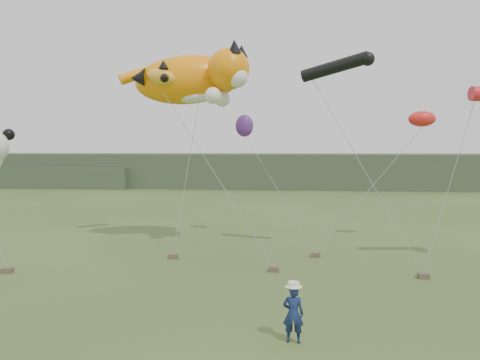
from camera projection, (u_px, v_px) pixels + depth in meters
name	position (u px, v px, depth m)	size (l,w,h in m)	color
ground	(259.00, 316.00, 13.41)	(120.00, 120.00, 0.00)	#385123
headland	(256.00, 171.00, 57.94)	(90.00, 13.00, 4.00)	#2D3D28
festival_attendant	(293.00, 314.00, 11.57)	(0.52, 0.34, 1.44)	#152350
sandbag_anchors	(238.00, 265.00, 18.87)	(16.12, 4.16, 0.20)	brown
cat_kite	(197.00, 78.00, 22.11)	(6.76, 3.69, 2.94)	orange
fish_kite	(153.00, 77.00, 21.53)	(2.31, 1.55, 1.25)	gold
tube_kites	(429.00, 79.00, 18.95)	(9.68, 3.21, 2.32)	black
misc_kites	(334.00, 122.00, 23.83)	(10.00, 1.56, 1.23)	red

